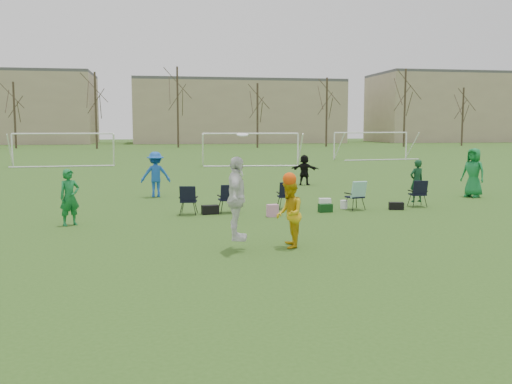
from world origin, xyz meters
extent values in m
plane|color=#305319|center=(0.00, 0.00, 0.00)|extent=(260.00, 260.00, 0.00)
imported|color=#136D30|center=(-5.66, 6.27, 0.83)|extent=(0.73, 0.66, 1.67)
imported|color=blue|center=(-3.17, 12.84, 0.94)|extent=(1.26, 0.78, 1.87)
imported|color=#147335|center=(9.77, 10.55, 1.01)|extent=(1.07, 1.18, 2.03)
imported|color=black|center=(4.17, 16.59, 0.76)|extent=(1.45, 1.06, 1.52)
imported|color=white|center=(-1.31, 2.01, 1.23)|extent=(0.70, 1.22, 1.96)
imported|color=gold|center=(-0.02, 2.13, 0.81)|extent=(0.74, 0.88, 1.62)
sphere|color=#FF4D0D|center=(-0.02, 2.13, 1.65)|extent=(0.32, 0.32, 0.32)
cylinder|color=white|center=(-1.16, 2.02, 2.71)|extent=(0.27, 0.27, 0.08)
imported|color=#103D20|center=(6.23, 8.38, 0.93)|extent=(0.64, 0.49, 1.56)
cube|color=black|center=(-1.39, 7.73, 0.15)|extent=(0.59, 0.37, 0.30)
cube|color=pink|center=(0.54, 6.84, 0.20)|extent=(0.39, 0.28, 0.40)
cube|color=#0F3812|center=(2.52, 7.52, 0.14)|extent=(0.47, 0.31, 0.28)
cube|color=white|center=(2.85, 8.68, 0.16)|extent=(0.46, 0.36, 0.32)
cylinder|color=white|center=(3.40, 8.19, 0.15)|extent=(0.26, 0.26, 0.30)
cube|color=black|center=(5.14, 7.65, 0.13)|extent=(0.55, 0.37, 0.26)
cube|color=black|center=(-2.10, 7.80, 0.48)|extent=(0.69, 0.69, 0.96)
cube|color=black|center=(-0.80, 8.00, 0.48)|extent=(0.65, 0.65, 0.96)
cube|color=black|center=(1.36, 8.53, 0.48)|extent=(0.63, 0.63, 0.96)
cube|color=black|center=(3.71, 7.94, 0.48)|extent=(0.73, 0.73, 0.96)
cube|color=black|center=(6.23, 8.28, 0.48)|extent=(0.64, 0.64, 0.96)
cylinder|color=white|center=(-13.64, 33.68, 1.20)|extent=(0.12, 0.12, 2.40)
cylinder|color=white|center=(-6.36, 34.32, 1.20)|extent=(0.12, 0.12, 2.40)
cylinder|color=white|center=(-10.00, 34.00, 2.40)|extent=(7.28, 0.76, 0.12)
cylinder|color=white|center=(0.36, 32.25, 1.20)|extent=(0.12, 0.12, 2.40)
cylinder|color=white|center=(7.64, 31.75, 1.20)|extent=(0.12, 0.12, 2.40)
cylinder|color=white|center=(4.00, 32.00, 2.40)|extent=(7.29, 0.63, 0.12)
cylinder|color=white|center=(12.39, 37.49, 1.20)|extent=(0.12, 0.12, 2.40)
cylinder|color=white|center=(19.61, 38.51, 1.20)|extent=(0.12, 0.12, 2.40)
cylinder|color=white|center=(16.00, 38.00, 2.40)|extent=(7.25, 1.13, 0.12)
cylinder|color=#382B21|center=(-22.00, 71.50, 4.50)|extent=(0.28, 0.28, 9.00)
cylinder|color=#382B21|center=(-11.00, 68.50, 5.10)|extent=(0.28, 0.28, 10.20)
cylinder|color=#382B21|center=(0.00, 71.50, 5.70)|extent=(0.28, 0.28, 11.40)
cylinder|color=#382B21|center=(11.00, 68.50, 4.50)|extent=(0.28, 0.28, 9.00)
cylinder|color=#382B21|center=(22.00, 71.50, 5.10)|extent=(0.28, 0.28, 10.20)
cylinder|color=#382B21|center=(33.00, 68.50, 5.70)|extent=(0.28, 0.28, 11.40)
cylinder|color=#382B21|center=(44.00, 71.50, 4.50)|extent=(0.28, 0.28, 9.00)
cube|color=tan|center=(12.00, 96.00, 5.50)|extent=(38.00, 16.00, 11.00)
cube|color=tan|center=(55.00, 96.00, 6.50)|extent=(30.00, 16.00, 13.00)
camera|label=1|loc=(-3.12, -11.01, 2.88)|focal=40.00mm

